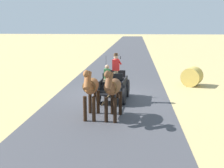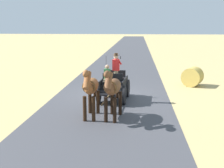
{
  "view_description": "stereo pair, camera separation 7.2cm",
  "coord_description": "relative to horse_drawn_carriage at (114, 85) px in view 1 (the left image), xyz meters",
  "views": [
    {
      "loc": [
        -1.36,
        15.53,
        3.91
      ],
      "look_at": [
        -0.22,
        2.14,
        1.1
      ],
      "focal_mm": 46.0,
      "sensor_mm": 36.0,
      "label": 1
    },
    {
      "loc": [
        -1.43,
        15.52,
        3.91
      ],
      "look_at": [
        -0.22,
        2.14,
        1.1
      ],
      "focal_mm": 46.0,
      "sensor_mm": 36.0,
      "label": 2
    }
  ],
  "objects": [
    {
      "name": "horse_off_side",
      "position": [
        0.71,
        2.98,
        0.51
      ],
      "size": [
        0.6,
        2.13,
        2.21
      ],
      "color": "brown",
      "rests_on": "ground"
    },
    {
      "name": "horse_drawn_carriage",
      "position": [
        0.0,
        0.0,
        0.0
      ],
      "size": [
        1.6,
        4.52,
        2.5
      ],
      "color": "black",
      "rests_on": "ground"
    },
    {
      "name": "road_surface",
      "position": [
        0.22,
        -1.02,
        -0.81
      ],
      "size": [
        6.29,
        160.0,
        0.01
      ],
      "primitive_type": "cube",
      "color": "#424247",
      "rests_on": "ground"
    },
    {
      "name": "hay_bale",
      "position": [
        -4.74,
        -4.03,
        -0.22
      ],
      "size": [
        1.56,
        1.51,
        1.2
      ],
      "primitive_type": "cylinder",
      "rotation": [
        0.0,
        1.57,
        1.13
      ],
      "color": "gold",
      "rests_on": "ground"
    },
    {
      "name": "ground_plane",
      "position": [
        0.22,
        -1.02,
        -0.82
      ],
      "size": [
        200.0,
        200.0,
        0.0
      ],
      "primitive_type": "plane",
      "color": "tan"
    },
    {
      "name": "horse_near_side",
      "position": [
        -0.21,
        3.06,
        0.51
      ],
      "size": [
        0.77,
        2.15,
        2.21
      ],
      "color": "brown",
      "rests_on": "ground"
    }
  ]
}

